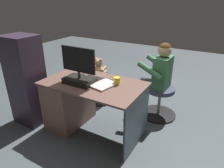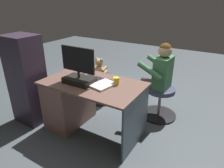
{
  "view_description": "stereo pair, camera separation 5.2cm",
  "coord_description": "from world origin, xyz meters",
  "px_view_note": "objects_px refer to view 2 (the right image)",
  "views": [
    {
      "loc": [
        -1.37,
        2.25,
        1.73
      ],
      "look_at": [
        -0.05,
        -0.03,
        0.57
      ],
      "focal_mm": 32.24,
      "sensor_mm": 36.0,
      "label": 1
    },
    {
      "loc": [
        -1.41,
        2.22,
        1.73
      ],
      "look_at": [
        -0.05,
        -0.03,
        0.57
      ],
      "focal_mm": 32.24,
      "sensor_mm": 36.0,
      "label": 2
    }
  ],
  "objects_px": {
    "computer_mouse": "(82,75)",
    "tv_remote": "(72,76)",
    "teddy_bear": "(100,68)",
    "person": "(157,74)",
    "office_chair_teddy": "(100,85)",
    "cup": "(116,81)",
    "monitor": "(79,73)",
    "keyboard": "(98,80)",
    "visitor_chair": "(160,100)",
    "desk": "(75,100)"
  },
  "relations": [
    {
      "from": "keyboard",
      "to": "tv_remote",
      "type": "distance_m",
      "value": 0.37
    },
    {
      "from": "computer_mouse",
      "to": "visitor_chair",
      "type": "bearing_deg",
      "value": -140.95
    },
    {
      "from": "cup",
      "to": "office_chair_teddy",
      "type": "relative_size",
      "value": 0.18
    },
    {
      "from": "computer_mouse",
      "to": "tv_remote",
      "type": "height_order",
      "value": "computer_mouse"
    },
    {
      "from": "office_chair_teddy",
      "to": "cup",
      "type": "bearing_deg",
      "value": 136.61
    },
    {
      "from": "monitor",
      "to": "visitor_chair",
      "type": "bearing_deg",
      "value": -129.68
    },
    {
      "from": "person",
      "to": "tv_remote",
      "type": "bearing_deg",
      "value": 42.46
    },
    {
      "from": "office_chair_teddy",
      "to": "person",
      "type": "distance_m",
      "value": 1.08
    },
    {
      "from": "teddy_bear",
      "to": "visitor_chair",
      "type": "height_order",
      "value": "teddy_bear"
    },
    {
      "from": "monitor",
      "to": "keyboard",
      "type": "relative_size",
      "value": 1.13
    },
    {
      "from": "monitor",
      "to": "cup",
      "type": "xyz_separation_m",
      "value": [
        -0.42,
        -0.2,
        -0.09
      ]
    },
    {
      "from": "office_chair_teddy",
      "to": "teddy_bear",
      "type": "bearing_deg",
      "value": -90.0
    },
    {
      "from": "desk",
      "to": "office_chair_teddy",
      "type": "relative_size",
      "value": 2.47
    },
    {
      "from": "computer_mouse",
      "to": "visitor_chair",
      "type": "distance_m",
      "value": 1.25
    },
    {
      "from": "desk",
      "to": "teddy_bear",
      "type": "distance_m",
      "value": 0.84
    },
    {
      "from": "teddy_bear",
      "to": "person",
      "type": "relative_size",
      "value": 0.27
    },
    {
      "from": "desk",
      "to": "tv_remote",
      "type": "xyz_separation_m",
      "value": [
        0.01,
        -0.01,
        0.35
      ]
    },
    {
      "from": "tv_remote",
      "to": "office_chair_teddy",
      "type": "bearing_deg",
      "value": -95.16
    },
    {
      "from": "office_chair_teddy",
      "to": "person",
      "type": "relative_size",
      "value": 0.45
    },
    {
      "from": "keyboard",
      "to": "visitor_chair",
      "type": "height_order",
      "value": "keyboard"
    },
    {
      "from": "keyboard",
      "to": "computer_mouse",
      "type": "bearing_deg",
      "value": -2.5
    },
    {
      "from": "keyboard",
      "to": "teddy_bear",
      "type": "distance_m",
      "value": 0.85
    },
    {
      "from": "cup",
      "to": "teddy_bear",
      "type": "distance_m",
      "value": 1.02
    },
    {
      "from": "tv_remote",
      "to": "office_chair_teddy",
      "type": "xyz_separation_m",
      "value": [
        0.1,
        -0.78,
        -0.46
      ]
    },
    {
      "from": "cup",
      "to": "teddy_bear",
      "type": "relative_size",
      "value": 0.3
    },
    {
      "from": "desk",
      "to": "cup",
      "type": "xyz_separation_m",
      "value": [
        -0.62,
        -0.1,
        0.39
      ]
    },
    {
      "from": "desk",
      "to": "person",
      "type": "height_order",
      "value": "person"
    },
    {
      "from": "monitor",
      "to": "teddy_bear",
      "type": "height_order",
      "value": "monitor"
    },
    {
      "from": "person",
      "to": "teddy_bear",
      "type": "bearing_deg",
      "value": 1.84
    },
    {
      "from": "teddy_bear",
      "to": "person",
      "type": "height_order",
      "value": "person"
    },
    {
      "from": "visitor_chair",
      "to": "person",
      "type": "xyz_separation_m",
      "value": [
        0.08,
        0.0,
        0.42
      ]
    },
    {
      "from": "desk",
      "to": "teddy_bear",
      "type": "bearing_deg",
      "value": -82.15
    },
    {
      "from": "desk",
      "to": "tv_remote",
      "type": "distance_m",
      "value": 0.35
    },
    {
      "from": "visitor_chair",
      "to": "computer_mouse",
      "type": "bearing_deg",
      "value": 39.05
    },
    {
      "from": "tv_remote",
      "to": "visitor_chair",
      "type": "height_order",
      "value": "tv_remote"
    },
    {
      "from": "computer_mouse",
      "to": "teddy_bear",
      "type": "bearing_deg",
      "value": -75.22
    },
    {
      "from": "cup",
      "to": "computer_mouse",
      "type": "bearing_deg",
      "value": -0.87
    },
    {
      "from": "keyboard",
      "to": "teddy_bear",
      "type": "relative_size",
      "value": 1.36
    },
    {
      "from": "visitor_chair",
      "to": "teddy_bear",
      "type": "bearing_deg",
      "value": 1.89
    },
    {
      "from": "keyboard",
      "to": "computer_mouse",
      "type": "height_order",
      "value": "computer_mouse"
    },
    {
      "from": "keyboard",
      "to": "tv_remote",
      "type": "height_order",
      "value": "keyboard"
    },
    {
      "from": "monitor",
      "to": "teddy_bear",
      "type": "bearing_deg",
      "value": -71.11
    },
    {
      "from": "monitor",
      "to": "teddy_bear",
      "type": "relative_size",
      "value": 1.54
    },
    {
      "from": "tv_remote",
      "to": "keyboard",
      "type": "bearing_deg",
      "value": -178.89
    },
    {
      "from": "person",
      "to": "cup",
      "type": "bearing_deg",
      "value": 69.75
    },
    {
      "from": "monitor",
      "to": "computer_mouse",
      "type": "distance_m",
      "value": 0.27
    },
    {
      "from": "monitor",
      "to": "computer_mouse",
      "type": "bearing_deg",
      "value": -58.71
    },
    {
      "from": "keyboard",
      "to": "office_chair_teddy",
      "type": "distance_m",
      "value": 0.95
    },
    {
      "from": "person",
      "to": "computer_mouse",
      "type": "bearing_deg",
      "value": 41.57
    },
    {
      "from": "cup",
      "to": "person",
      "type": "bearing_deg",
      "value": -110.25
    }
  ]
}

